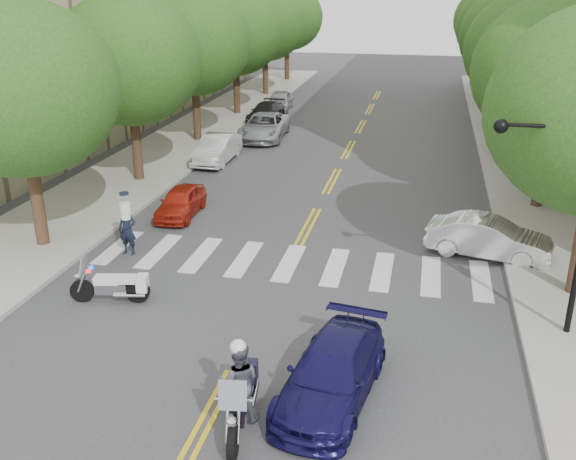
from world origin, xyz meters
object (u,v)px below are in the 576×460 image
(motorcycle_parked, at_px, (117,286))
(convertible, at_px, (489,238))
(motorcycle_police, at_px, (240,387))
(officer_standing, at_px, (127,230))
(sedan_blue, at_px, (332,374))

(motorcycle_parked, distance_m, convertible, 12.28)
(motorcycle_police, xyz_separation_m, officer_standing, (-6.31, 7.90, -0.03))
(sedan_blue, bearing_deg, convertible, 74.49)
(motorcycle_police, bearing_deg, officer_standing, -59.23)
(motorcycle_police, xyz_separation_m, motorcycle_parked, (-5.10, 4.56, -0.41))
(officer_standing, bearing_deg, sedan_blue, -33.03)
(motorcycle_parked, bearing_deg, sedan_blue, -127.03)
(motorcycle_police, height_order, convertible, motorcycle_police)
(officer_standing, bearing_deg, motorcycle_police, -45.15)
(convertible, height_order, sedan_blue, convertible)
(convertible, bearing_deg, motorcycle_police, 163.81)
(officer_standing, xyz_separation_m, sedan_blue, (8.06, -6.58, -0.26))
(officer_standing, relative_size, sedan_blue, 0.41)
(motorcycle_police, bearing_deg, sedan_blue, -150.83)
(motorcycle_police, bearing_deg, motorcycle_parked, -49.67)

